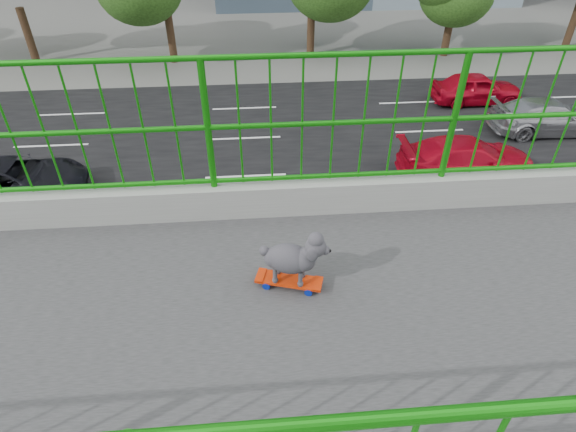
% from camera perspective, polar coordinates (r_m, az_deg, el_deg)
% --- Properties ---
extents(road, '(18.00, 90.00, 0.02)m').
position_cam_1_polar(road, '(17.81, -5.11, 4.77)').
color(road, black).
rests_on(road, ground).
extents(railing, '(3.00, 24.00, 1.42)m').
position_cam_1_polar(railing, '(3.12, -9.80, -12.09)').
color(railing, gray).
rests_on(railing, footbridge).
extents(skateboard, '(0.28, 0.51, 0.07)m').
position_cam_1_polar(skateboard, '(3.54, 0.12, -7.82)').
color(skateboard, red).
rests_on(skateboard, footbridge).
extents(poodle, '(0.30, 0.50, 0.43)m').
position_cam_1_polar(poodle, '(3.37, 0.59, -4.95)').
color(poodle, '#2D2A2F').
rests_on(poodle, skateboard).
extents(car_1, '(1.61, 4.62, 1.52)m').
position_cam_1_polar(car_1, '(15.40, -25.76, -1.82)').
color(car_1, '#95959A').
rests_on(car_1, ground).
extents(car_2, '(2.26, 4.91, 1.36)m').
position_cam_1_polar(car_2, '(18.88, -30.21, 3.82)').
color(car_2, black).
rests_on(car_2, ground).
extents(car_3, '(1.99, 4.90, 1.42)m').
position_cam_1_polar(car_3, '(23.40, 28.85, 10.47)').
color(car_3, '#95959A').
rests_on(car_3, ground).
extents(car_4, '(1.70, 4.22, 1.44)m').
position_cam_1_polar(car_4, '(25.05, 21.77, 14.10)').
color(car_4, '#AC061A').
rests_on(car_4, ground).
extents(car_7, '(2.05, 5.05, 1.47)m').
position_cam_1_polar(car_7, '(18.61, 20.79, 6.46)').
color(car_7, '#AC061A').
rests_on(car_7, ground).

